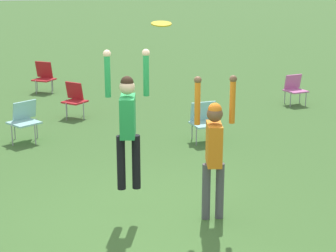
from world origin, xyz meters
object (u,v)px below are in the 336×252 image
Objects in this scene: camping_chair_3 at (295,87)px; person_defending at (214,145)px; person_jumping at (128,118)px; frisbee at (161,24)px; camping_chair_2 at (44,75)px; camping_chair_5 at (204,119)px; camping_chair_4 at (75,97)px; camping_chair_1 at (24,118)px.

person_defending is at bearing 44.06° from camping_chair_3.
frisbee reaches higher than person_jumping.
person_jumping is 8.20m from camping_chair_3.
camping_chair_2 reaches higher than camping_chair_5.
camping_chair_4 is at bearing 101.44° from frisbee.
camping_chair_2 reaches higher than camping_chair_4.
person_defending is 1.85m from frisbee.
frisbee reaches higher than camping_chair_4.
camping_chair_2 is 1.05× the size of camping_chair_4.
frisbee is at bearing 39.70° from camping_chair_3.
camping_chair_1 is at bearing -137.19° from person_defending.
camping_chair_5 is (1.86, 3.59, -1.04)m from person_jumping.
camping_chair_4 is at bearing 137.87° from camping_chair_2.
camping_chair_3 is at bearing -148.20° from camping_chair_5.
person_defending is 2.39× the size of camping_chair_2.
frisbee is 0.32× the size of camping_chair_4.
person_jumping is at bearing 151.87° from frisbee.
camping_chair_4 reaches higher than camping_chair_3.
camping_chair_2 is at bearing -129.43° from camping_chair_1.
camping_chair_3 is at bearing 56.17° from frisbee.
camping_chair_1 is at bearing 2.52° from camping_chair_3.
frisbee is 8.40m from camping_chair_3.
camping_chair_1 is at bearing 100.69° from camping_chair_4.
camping_chair_2 is (-2.91, 9.19, -0.62)m from person_defending.
camping_chair_5 is (1.43, 3.82, -2.33)m from frisbee.
camping_chair_1 is at bearing -19.94° from camping_chair_5.
camping_chair_3 is (6.76, 2.33, -0.04)m from camping_chair_1.
camping_chair_3 is at bearing 160.84° from camping_chair_1.
camping_chair_1 is 7.15m from camping_chair_3.
person_defending is 3.86m from camping_chair_5.
frisbee is 0.30× the size of camping_chair_2.
camping_chair_2 is at bearing -68.02° from camping_chair_5.
person_defending is 7.88× the size of frisbee.
person_defending is 9.66m from camping_chair_2.
camping_chair_4 is at bearing -11.54° from camping_chair_3.
person_jumping is 4.64m from camping_chair_1.
person_defending is at bearing -90.00° from person_jumping.
camping_chair_5 is (0.68, 3.75, -0.64)m from person_defending.
person_defending reaches higher than camping_chair_2.
frisbee is at bearing 79.29° from camping_chair_1.
person_defending reaches higher than camping_chair_1.
camping_chair_4 is (-1.26, 6.21, -2.31)m from frisbee.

